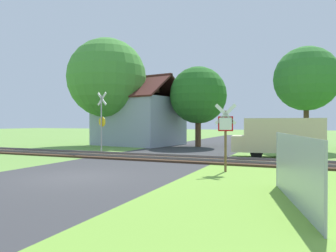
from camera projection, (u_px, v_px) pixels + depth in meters
name	position (u px, v px, depth m)	size (l,w,h in m)	color
ground_plane	(75.00, 177.00, 11.93)	(160.00, 160.00, 0.00)	#6B9942
road_asphalt	(106.00, 170.00, 13.78)	(7.26, 80.00, 0.01)	#38383A
grass_verge	(252.00, 209.00, 7.54)	(6.00, 20.00, 0.01)	#75A83B
rail_track	(153.00, 158.00, 18.06)	(60.00, 2.60, 0.22)	#422D1E
stop_sign_near	(226.00, 131.00, 13.24)	(0.86, 0.24, 2.77)	brown
crossing_sign_far	(102.00, 119.00, 21.27)	(0.85, 0.27, 3.98)	#9E9EA5
house	(139.00, 120.00, 29.33)	(8.03, 7.12, 6.15)	#99A3B7
tree_right	(306.00, 79.00, 23.98)	(4.70, 4.70, 7.57)	#513823
tree_center	(198.00, 95.00, 27.02)	(4.71, 4.71, 6.62)	#513823
tree_left	(107.00, 78.00, 28.13)	(6.78, 6.78, 9.22)	#513823
mail_truck	(280.00, 136.00, 18.44)	(5.09, 2.43, 2.24)	beige
fence_panel	(295.00, 170.00, 7.96)	(1.19, 4.62, 1.70)	#9E9EA5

